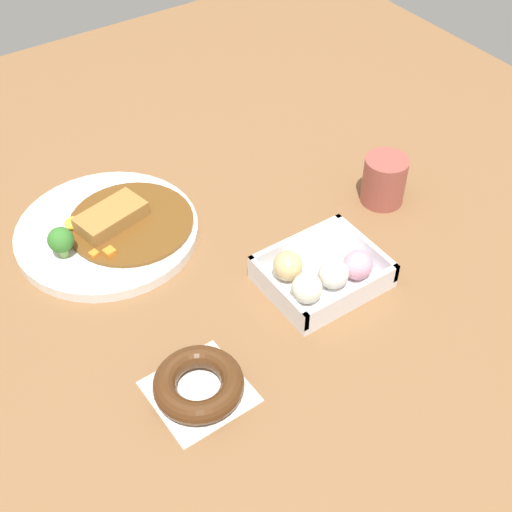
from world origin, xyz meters
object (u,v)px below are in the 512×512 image
chocolate_ring_donut (199,384)px  coffee_mug (384,180)px  donut_box (322,274)px  curry_plate (109,230)px

chocolate_ring_donut → coffee_mug: bearing=19.5°
donut_box → chocolate_ring_donut: donut_box is taller
curry_plate → donut_box: size_ratio=1.68×
chocolate_ring_donut → coffee_mug: (0.45, 0.16, 0.03)m
curry_plate → chocolate_ring_donut: 0.34m
curry_plate → coffee_mug: coffee_mug is taller
curry_plate → coffee_mug: 0.46m
donut_box → coffee_mug: 0.23m
donut_box → chocolate_ring_donut: size_ratio=1.40×
curry_plate → donut_box: 0.35m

